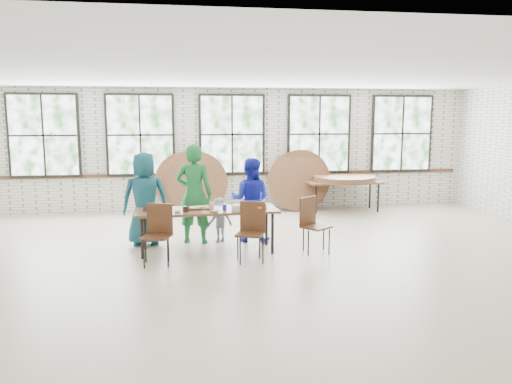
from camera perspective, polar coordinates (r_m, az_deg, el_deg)
room at (r=12.32m, az=-2.76°, el=6.36°), size 12.00×12.00×12.00m
dining_table at (r=8.57m, az=-5.59°, el=-2.32°), size 2.43×0.89×0.74m
chair_near_left at (r=8.03m, az=-11.13°, el=-4.14°), size 0.52×0.51×0.95m
chair_near_right at (r=8.05m, az=-0.53°, el=-3.94°), size 0.54×0.53×0.95m
chair_spare at (r=8.59m, az=6.41°, el=-3.19°), size 0.58×0.58×0.95m
adult_teal at (r=9.20m, az=-12.56°, el=-0.76°), size 0.83×0.54×1.69m
adult_green at (r=9.16m, az=-7.08°, el=-0.22°), size 0.76×0.60×1.83m
toddler at (r=9.27m, az=-4.20°, el=-3.20°), size 0.61×0.49×0.83m
adult_blue at (r=9.26m, az=-0.64°, el=-0.89°), size 0.91×0.81×1.56m
storage_table at (r=12.41m, az=10.03°, el=0.97°), size 1.83×0.83×0.74m
tabletop_clutter at (r=8.53m, az=-5.00°, el=-1.84°), size 2.07×0.63×0.11m
round_tops_stacked at (r=12.40m, az=10.05°, el=1.51°), size 1.50×1.50×0.13m
round_tops_leaning at (r=12.18m, az=-1.15°, el=1.18°), size 4.34×0.51×1.50m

